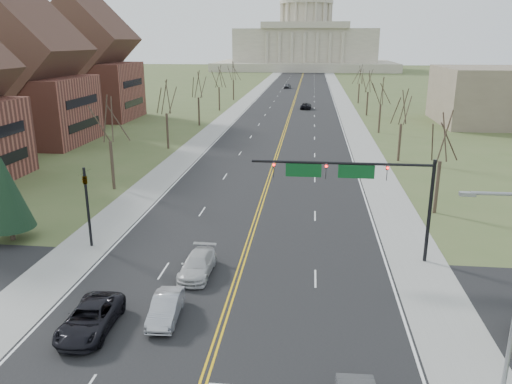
% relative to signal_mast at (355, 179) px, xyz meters
% --- Properties ---
extents(ground, '(600.00, 600.00, 0.00)m').
position_rel_signal_mast_xyz_m(ground, '(-7.45, -13.50, -5.76)').
color(ground, '#46582C').
rests_on(ground, ground).
extents(road, '(20.00, 380.00, 0.01)m').
position_rel_signal_mast_xyz_m(road, '(-7.45, 96.50, -5.76)').
color(road, black).
rests_on(road, ground).
extents(cross_road, '(120.00, 14.00, 0.01)m').
position_rel_signal_mast_xyz_m(cross_road, '(-7.45, -7.50, -5.76)').
color(cross_road, black).
rests_on(cross_road, ground).
extents(sidewalk_left, '(4.00, 380.00, 0.03)m').
position_rel_signal_mast_xyz_m(sidewalk_left, '(-19.45, 96.50, -5.75)').
color(sidewalk_left, gray).
rests_on(sidewalk_left, ground).
extents(sidewalk_right, '(4.00, 380.00, 0.03)m').
position_rel_signal_mast_xyz_m(sidewalk_right, '(4.55, 96.50, -5.75)').
color(sidewalk_right, gray).
rests_on(sidewalk_right, ground).
extents(center_line, '(0.42, 380.00, 0.01)m').
position_rel_signal_mast_xyz_m(center_line, '(-7.45, 96.50, -5.75)').
color(center_line, gold).
rests_on(center_line, road).
extents(edge_line_left, '(0.15, 380.00, 0.01)m').
position_rel_signal_mast_xyz_m(edge_line_left, '(-17.25, 96.50, -5.75)').
color(edge_line_left, silver).
rests_on(edge_line_left, road).
extents(edge_line_right, '(0.15, 380.00, 0.01)m').
position_rel_signal_mast_xyz_m(edge_line_right, '(2.35, 96.50, -5.75)').
color(edge_line_right, silver).
rests_on(edge_line_right, road).
extents(capitol, '(90.00, 60.00, 50.00)m').
position_rel_signal_mast_xyz_m(capitol, '(-7.45, 236.41, 8.44)').
color(capitol, beige).
rests_on(capitol, ground).
extents(signal_mast, '(12.12, 0.44, 7.20)m').
position_rel_signal_mast_xyz_m(signal_mast, '(0.00, 0.00, 0.00)').
color(signal_mast, black).
rests_on(signal_mast, ground).
extents(signal_left, '(0.32, 0.36, 6.00)m').
position_rel_signal_mast_xyz_m(signal_left, '(-18.95, 0.00, -2.05)').
color(signal_left, black).
rests_on(signal_left, ground).
extents(tree_r_0, '(3.74, 3.74, 8.50)m').
position_rel_signal_mast_xyz_m(tree_r_0, '(8.05, 10.50, 0.79)').
color(tree_r_0, '#3A2E22').
rests_on(tree_r_0, ground).
extents(tree_l_0, '(3.96, 3.96, 9.00)m').
position_rel_signal_mast_xyz_m(tree_l_0, '(-22.95, 14.50, 1.18)').
color(tree_l_0, '#3A2E22').
rests_on(tree_l_0, ground).
extents(tree_r_1, '(3.74, 3.74, 8.50)m').
position_rel_signal_mast_xyz_m(tree_r_1, '(8.05, 30.50, 0.79)').
color(tree_r_1, '#3A2E22').
rests_on(tree_r_1, ground).
extents(tree_l_1, '(3.96, 3.96, 9.00)m').
position_rel_signal_mast_xyz_m(tree_l_1, '(-22.95, 34.50, 1.18)').
color(tree_l_1, '#3A2E22').
rests_on(tree_l_1, ground).
extents(tree_r_2, '(3.74, 3.74, 8.50)m').
position_rel_signal_mast_xyz_m(tree_r_2, '(8.05, 50.50, 0.79)').
color(tree_r_2, '#3A2E22').
rests_on(tree_r_2, ground).
extents(tree_l_2, '(3.96, 3.96, 9.00)m').
position_rel_signal_mast_xyz_m(tree_l_2, '(-22.95, 54.50, 1.18)').
color(tree_l_2, '#3A2E22').
rests_on(tree_l_2, ground).
extents(tree_r_3, '(3.74, 3.74, 8.50)m').
position_rel_signal_mast_xyz_m(tree_r_3, '(8.05, 70.50, 0.79)').
color(tree_r_3, '#3A2E22').
rests_on(tree_r_3, ground).
extents(tree_l_3, '(3.96, 3.96, 9.00)m').
position_rel_signal_mast_xyz_m(tree_l_3, '(-22.95, 74.50, 1.18)').
color(tree_l_3, '#3A2E22').
rests_on(tree_l_3, ground).
extents(tree_r_4, '(3.74, 3.74, 8.50)m').
position_rel_signal_mast_xyz_m(tree_r_4, '(8.05, 90.50, 0.79)').
color(tree_r_4, '#3A2E22').
rests_on(tree_r_4, ground).
extents(tree_l_4, '(3.96, 3.96, 9.00)m').
position_rel_signal_mast_xyz_m(tree_l_4, '(-22.95, 94.50, 1.18)').
color(tree_l_4, '#3A2E22').
rests_on(tree_l_4, ground).
extents(conifer_l, '(3.64, 3.64, 6.50)m').
position_rel_signal_mast_xyz_m(conifer_l, '(-25.45, 0.50, -2.02)').
color(conifer_l, '#3A2E22').
rests_on(conifer_l, ground).
extents(bldg_left_mid, '(15.10, 14.28, 20.75)m').
position_rel_signal_mast_xyz_m(bldg_left_mid, '(-43.44, 36.50, 2.78)').
color(bldg_left_mid, brown).
rests_on(bldg_left_mid, ground).
extents(bldg_left_far, '(17.10, 14.28, 23.25)m').
position_rel_signal_mast_xyz_m(bldg_left_far, '(-45.44, 60.50, 3.78)').
color(bldg_left_far, brown).
rests_on(bldg_left_far, ground).
extents(bldg_right_mass, '(25.00, 20.00, 10.00)m').
position_rel_signal_mast_xyz_m(bldg_right_mass, '(32.55, 62.50, -0.76)').
color(bldg_right_mass, '#746552').
rests_on(bldg_right_mass, ground).
extents(car_sb_inner_lead, '(1.66, 4.11, 1.33)m').
position_rel_signal_mast_xyz_m(car_sb_inner_lead, '(-10.58, -9.23, -5.09)').
color(car_sb_inner_lead, '#9A9CA2').
rests_on(car_sb_inner_lead, road).
extents(car_sb_outer_lead, '(2.51, 5.16, 1.41)m').
position_rel_signal_mast_xyz_m(car_sb_outer_lead, '(-14.19, -10.79, -5.04)').
color(car_sb_outer_lead, black).
rests_on(car_sb_outer_lead, road).
extents(car_sb_inner_second, '(1.95, 4.65, 1.34)m').
position_rel_signal_mast_xyz_m(car_sb_inner_second, '(-10.07, -3.73, -5.08)').
color(car_sb_inner_second, '#BABABA').
rests_on(car_sb_inner_second, road).
extents(car_far_nb, '(2.44, 4.93, 1.34)m').
position_rel_signal_mast_xyz_m(car_far_nb, '(-4.35, 79.12, -5.08)').
color(car_far_nb, black).
rests_on(car_far_nb, road).
extents(car_far_sb, '(2.22, 4.52, 1.49)m').
position_rel_signal_mast_xyz_m(car_far_sb, '(-10.93, 127.73, -5.01)').
color(car_far_sb, '#4E5056').
rests_on(car_far_sb, road).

